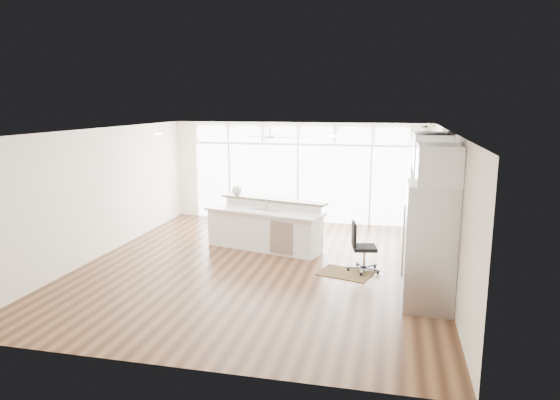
# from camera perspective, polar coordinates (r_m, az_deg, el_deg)

# --- Properties ---
(floor) EXTENTS (7.00, 8.00, 0.02)m
(floor) POSITION_cam_1_polar(r_m,az_deg,el_deg) (10.08, -2.19, -7.60)
(floor) COLOR #3D2213
(floor) RESTS_ON ground
(ceiling) EXTENTS (7.00, 8.00, 0.02)m
(ceiling) POSITION_cam_1_polar(r_m,az_deg,el_deg) (9.57, -2.31, 7.97)
(ceiling) COLOR white
(ceiling) RESTS_ON wall_back
(wall_back) EXTENTS (7.00, 0.04, 2.70)m
(wall_back) POSITION_cam_1_polar(r_m,az_deg,el_deg) (13.58, 2.14, 3.17)
(wall_back) COLOR white
(wall_back) RESTS_ON floor
(wall_front) EXTENTS (7.00, 0.04, 2.70)m
(wall_front) POSITION_cam_1_polar(r_m,az_deg,el_deg) (6.08, -12.13, -7.07)
(wall_front) COLOR white
(wall_front) RESTS_ON floor
(wall_left) EXTENTS (0.04, 8.00, 2.70)m
(wall_left) POSITION_cam_1_polar(r_m,az_deg,el_deg) (11.15, -19.89, 0.77)
(wall_left) COLOR white
(wall_left) RESTS_ON floor
(wall_right) EXTENTS (0.04, 8.00, 2.70)m
(wall_right) POSITION_cam_1_polar(r_m,az_deg,el_deg) (9.46, 18.69, -0.89)
(wall_right) COLOR white
(wall_right) RESTS_ON floor
(glass_wall) EXTENTS (5.80, 0.06, 2.08)m
(glass_wall) POSITION_cam_1_polar(r_m,az_deg,el_deg) (13.57, 2.08, 1.88)
(glass_wall) COLOR silver
(glass_wall) RESTS_ON wall_back
(transom_row) EXTENTS (5.90, 0.06, 0.40)m
(transom_row) POSITION_cam_1_polar(r_m,az_deg,el_deg) (13.42, 2.12, 7.49)
(transom_row) COLOR silver
(transom_row) RESTS_ON wall_back
(desk_window) EXTENTS (0.04, 0.85, 0.85)m
(desk_window) POSITION_cam_1_polar(r_m,az_deg,el_deg) (9.72, 18.35, 0.63)
(desk_window) COLOR white
(desk_window) RESTS_ON wall_right
(ceiling_fan) EXTENTS (1.16, 1.16, 0.32)m
(ceiling_fan) POSITION_cam_1_polar(r_m,az_deg,el_deg) (12.41, -1.16, 7.67)
(ceiling_fan) COLOR white
(ceiling_fan) RESTS_ON ceiling
(recessed_lights) EXTENTS (3.40, 3.00, 0.02)m
(recessed_lights) POSITION_cam_1_polar(r_m,az_deg,el_deg) (9.76, -2.00, 7.91)
(recessed_lights) COLOR silver
(recessed_lights) RESTS_ON ceiling
(oven_cabinet) EXTENTS (0.64, 1.20, 2.50)m
(oven_cabinet) POSITION_cam_1_polar(r_m,az_deg,el_deg) (11.22, 16.09, 0.54)
(oven_cabinet) COLOR white
(oven_cabinet) RESTS_ON floor
(desk_nook) EXTENTS (0.72, 1.30, 0.76)m
(desk_nook) POSITION_cam_1_polar(r_m,az_deg,el_deg) (9.96, 16.05, -5.92)
(desk_nook) COLOR white
(desk_nook) RESTS_ON floor
(upper_cabinets) EXTENTS (0.64, 1.30, 0.64)m
(upper_cabinets) POSITION_cam_1_polar(r_m,az_deg,el_deg) (9.59, 16.91, 5.41)
(upper_cabinets) COLOR white
(upper_cabinets) RESTS_ON wall_right
(refrigerator) EXTENTS (0.76, 0.90, 2.00)m
(refrigerator) POSITION_cam_1_polar(r_m,az_deg,el_deg) (8.20, 16.73, -5.09)
(refrigerator) COLOR #AFAFB4
(refrigerator) RESTS_ON floor
(fridge_cabinet) EXTENTS (0.64, 0.90, 0.60)m
(fridge_cabinet) POSITION_cam_1_polar(r_m,az_deg,el_deg) (7.96, 17.68, 3.93)
(fridge_cabinet) COLOR white
(fridge_cabinet) RESTS_ON wall_right
(framed_photos) EXTENTS (0.06, 0.22, 0.80)m
(framed_photos) POSITION_cam_1_polar(r_m,az_deg,el_deg) (10.35, 17.99, 0.42)
(framed_photos) COLOR black
(framed_photos) RESTS_ON wall_right
(kitchen_island) EXTENTS (2.86, 1.66, 1.07)m
(kitchen_island) POSITION_cam_1_polar(r_m,az_deg,el_deg) (11.09, -1.83, -2.93)
(kitchen_island) COLOR white
(kitchen_island) RESTS_ON floor
(rug) EXTENTS (1.13, 0.94, 0.01)m
(rug) POSITION_cam_1_polar(r_m,az_deg,el_deg) (9.73, 7.51, -8.29)
(rug) COLOR #352411
(rug) RESTS_ON floor
(office_chair) EXTENTS (0.58, 0.55, 0.96)m
(office_chair) POSITION_cam_1_polar(r_m,az_deg,el_deg) (9.76, 9.64, -5.35)
(office_chair) COLOR black
(office_chair) RESTS_ON floor
(fishbowl) EXTENTS (0.29, 0.29, 0.24)m
(fishbowl) POSITION_cam_1_polar(r_m,az_deg,el_deg) (11.77, -4.94, 1.10)
(fishbowl) COLOR silver
(fishbowl) RESTS_ON kitchen_island
(monitor) EXTENTS (0.12, 0.51, 0.42)m
(monitor) POSITION_cam_1_polar(r_m,az_deg,el_deg) (9.80, 15.76, -2.60)
(monitor) COLOR black
(monitor) RESTS_ON desk_nook
(keyboard) EXTENTS (0.16, 0.33, 0.02)m
(keyboard) POSITION_cam_1_polar(r_m,az_deg,el_deg) (9.84, 14.71, -3.71)
(keyboard) COLOR silver
(keyboard) RESTS_ON desk_nook
(potted_plant) EXTENTS (0.33, 0.36, 0.25)m
(potted_plant) POSITION_cam_1_polar(r_m,az_deg,el_deg) (11.06, 16.47, 7.55)
(potted_plant) COLOR #375F29
(potted_plant) RESTS_ON oven_cabinet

